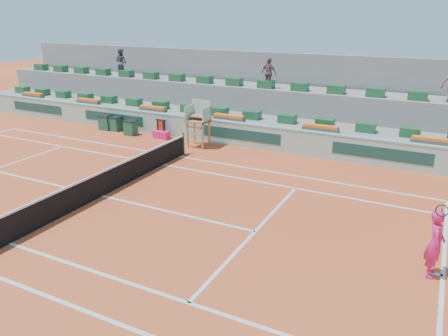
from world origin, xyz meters
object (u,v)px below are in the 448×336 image
(umpire_chair, at_px, (199,117))
(tennis_player, at_px, (435,243))
(player_bag, at_px, (161,135))
(drink_cooler_a, at_px, (131,128))

(umpire_chair, bearing_deg, tennis_player, -33.36)
(player_bag, height_order, umpire_chair, umpire_chair)
(player_bag, bearing_deg, umpire_chair, -6.76)
(umpire_chair, height_order, drink_cooler_a, umpire_chair)
(umpire_chair, xyz_separation_m, drink_cooler_a, (-4.64, 0.12, -1.12))
(umpire_chair, relative_size, tennis_player, 1.05)
(umpire_chair, relative_size, drink_cooler_a, 2.86)
(player_bag, height_order, drink_cooler_a, drink_cooler_a)
(drink_cooler_a, distance_m, tennis_player, 17.96)
(player_bag, distance_m, umpire_chair, 2.98)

